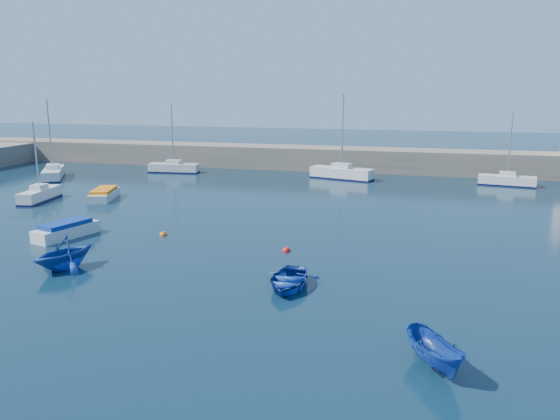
% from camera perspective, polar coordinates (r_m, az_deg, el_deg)
% --- Properties ---
extents(ground, '(220.00, 220.00, 0.00)m').
position_cam_1_polar(ground, '(22.33, -14.33, -13.00)').
color(ground, '#0C2434').
rests_on(ground, ground).
extents(back_wall, '(96.00, 4.50, 2.60)m').
position_cam_1_polar(back_wall, '(64.83, 5.36, 5.36)').
color(back_wall, '#756859').
rests_on(back_wall, ground).
extents(sailboat_3, '(2.04, 5.09, 6.71)m').
position_cam_1_polar(sailboat_3, '(51.07, -23.81, 1.51)').
color(sailboat_3, silver).
rests_on(sailboat_3, ground).
extents(sailboat_4, '(4.79, 6.35, 8.36)m').
position_cam_1_polar(sailboat_4, '(63.17, -22.60, 3.60)').
color(sailboat_4, silver).
rests_on(sailboat_4, ground).
extents(sailboat_5, '(5.83, 2.11, 7.58)m').
position_cam_1_polar(sailboat_5, '(63.69, -11.03, 4.38)').
color(sailboat_5, silver).
rests_on(sailboat_5, ground).
extents(sailboat_6, '(6.92, 3.59, 8.84)m').
position_cam_1_polar(sailboat_6, '(58.49, 6.45, 3.90)').
color(sailboat_6, silver).
rests_on(sailboat_6, ground).
extents(sailboat_7, '(5.51, 2.32, 7.12)m').
position_cam_1_polar(sailboat_7, '(58.55, 22.63, 2.90)').
color(sailboat_7, silver).
rests_on(sailboat_7, ground).
extents(motorboat_1, '(2.63, 4.52, 1.05)m').
position_cam_1_polar(motorboat_1, '(38.04, -21.45, -1.94)').
color(motorboat_1, silver).
rests_on(motorboat_1, ground).
extents(motorboat_2, '(2.83, 4.83, 0.94)m').
position_cam_1_polar(motorboat_2, '(49.93, -17.90, 1.60)').
color(motorboat_2, silver).
rests_on(motorboat_2, ground).
extents(dinghy_center, '(2.71, 3.77, 0.78)m').
position_cam_1_polar(dinghy_center, '(26.73, 0.89, -7.31)').
color(dinghy_center, '#163B99').
rests_on(dinghy_center, ground).
extents(dinghy_left, '(4.03, 4.30, 1.83)m').
position_cam_1_polar(dinghy_left, '(31.41, -21.70, -4.16)').
color(dinghy_left, '#163B99').
rests_on(dinghy_left, ground).
extents(dinghy_right, '(2.55, 3.26, 1.19)m').
position_cam_1_polar(dinghy_right, '(20.11, 15.89, -14.22)').
color(dinghy_right, '#163B99').
rests_on(dinghy_right, ground).
extents(buoy_1, '(0.50, 0.50, 0.50)m').
position_cam_1_polar(buoy_1, '(32.56, 0.67, -4.33)').
color(buoy_1, red).
rests_on(buoy_1, ground).
extents(buoy_3, '(0.50, 0.50, 0.50)m').
position_cam_1_polar(buoy_3, '(36.81, -12.10, -2.59)').
color(buoy_3, '#DF600B').
rests_on(buoy_3, ground).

